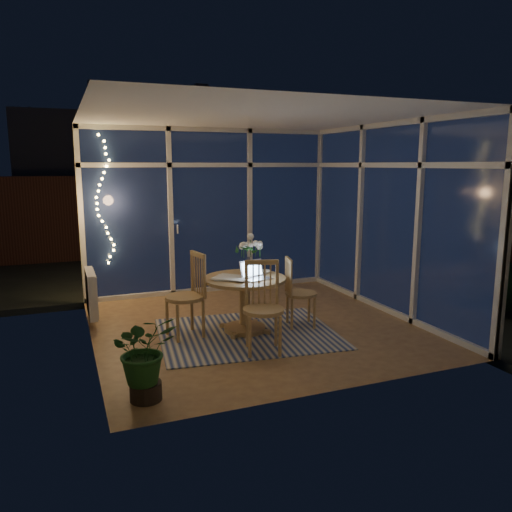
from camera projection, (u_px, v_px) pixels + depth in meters
name	position (u px, v px, depth m)	size (l,w,h in m)	color
floor	(256.00, 326.00, 6.39)	(4.00, 4.00, 0.00)	brown
ceiling	(256.00, 116.00, 5.92)	(4.00, 4.00, 0.00)	white
wall_back	(210.00, 211.00, 7.98)	(4.00, 0.04, 2.60)	silver
wall_front	(341.00, 251.00, 4.32)	(4.00, 0.04, 2.60)	silver
wall_left	(86.00, 233.00, 5.43)	(0.04, 4.00, 2.60)	silver
wall_right	(391.00, 219.00, 6.88)	(0.04, 4.00, 2.60)	silver
window_wall_back	(211.00, 211.00, 7.95)	(4.00, 0.10, 2.60)	silver
window_wall_right	(388.00, 219.00, 6.86)	(0.10, 4.00, 2.60)	silver
radiator	(91.00, 293.00, 6.44)	(0.10, 0.70, 0.58)	silver
fairy_lights	(103.00, 200.00, 7.23)	(0.24, 0.10, 1.85)	#FFD466
garden_patio	(195.00, 260.00, 11.15)	(12.00, 6.00, 0.10)	black
garden_fence	(167.00, 216.00, 11.25)	(11.00, 0.08, 1.80)	#3C1E15
neighbour_roof	(154.00, 158.00, 13.87)	(7.00, 3.00, 2.20)	#34363F
garden_shrubs	(147.00, 252.00, 9.13)	(0.90, 0.90, 0.90)	black
rug	(248.00, 333.00, 6.08)	(2.11, 1.69, 0.01)	beige
dining_table	(245.00, 305.00, 6.11)	(1.01, 1.01, 0.69)	#A67E4B
chair_left	(184.00, 295.00, 5.89)	(0.48, 0.48, 1.03)	#A67E4B
chair_right	(301.00, 292.00, 6.28)	(0.42, 0.42, 0.91)	#A67E4B
chair_front	(263.00, 308.00, 5.39)	(0.47, 0.47, 1.02)	#A67E4B
laptop	(257.00, 270.00, 5.93)	(0.32, 0.28, 0.24)	silver
flower_vase	(249.00, 265.00, 6.27)	(0.20, 0.20, 0.21)	white
bowl	(265.00, 272.00, 6.28)	(0.15, 0.15, 0.04)	white
newspapers	(234.00, 277.00, 5.99)	(0.41, 0.32, 0.02)	white
phone	(243.00, 279.00, 5.93)	(0.12, 0.06, 0.01)	black
potted_plant	(144.00, 359.00, 4.31)	(0.54, 0.47, 0.76)	#1A491B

